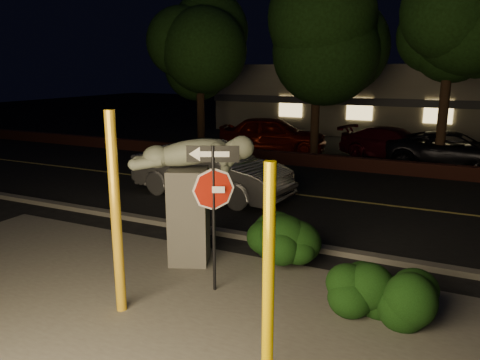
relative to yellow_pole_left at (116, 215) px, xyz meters
name	(u,v)px	position (x,y,z in m)	size (l,w,h in m)	color
ground	(356,178)	(1.40, 10.88, -1.59)	(90.00, 90.00, 0.00)	black
patio	(193,334)	(1.40, -0.12, -1.58)	(14.00, 6.00, 0.02)	#4C4944
road	(334,199)	(1.40, 7.88, -1.59)	(80.00, 8.00, 0.01)	black
lane_marking	(334,199)	(1.40, 7.88, -1.57)	(80.00, 0.12, 0.01)	#B6A349
curb	(286,243)	(1.40, 3.78, -1.53)	(80.00, 0.25, 0.12)	#4C4944
brick_wall	(364,165)	(1.40, 12.18, -1.34)	(40.00, 0.35, 0.50)	#441C15
parking_lot	(387,148)	(1.40, 17.88, -1.58)	(40.00, 12.00, 0.01)	black
building	(409,98)	(1.40, 25.87, 0.41)	(22.00, 10.20, 4.00)	#71695A
tree_far_a	(199,33)	(-6.60, 13.88, 3.75)	(4.60, 4.60, 7.43)	black
tree_far_b	(319,10)	(-1.10, 14.08, 4.46)	(5.20, 5.20, 8.41)	black
tree_far_c	(453,13)	(3.90, 13.68, 4.07)	(4.80, 4.80, 7.84)	black
yellow_pole_left	(116,215)	(0.00, 0.00, 0.00)	(0.16, 0.16, 3.18)	gold
yellow_pole_right	(268,282)	(2.80, -0.74, -0.19)	(0.14, 0.14, 2.79)	#F9C600
signpost	(213,190)	(1.00, 1.25, 0.22)	(0.79, 0.38, 2.54)	black
sculpture	(190,186)	(0.01, 2.14, -0.02)	(2.32, 1.43, 2.54)	#4C4944
hedge_center	(268,236)	(1.40, 2.70, -1.02)	(2.20, 1.03, 1.15)	black
hedge_right	(380,288)	(3.72, 1.51, -1.08)	(1.56, 0.84, 1.02)	black
hedge_far_right	(384,287)	(3.76, 1.69, -1.14)	(1.31, 0.82, 0.91)	black
silver_sedan	(211,170)	(-2.03, 6.60, -0.78)	(1.73, 4.95, 1.63)	#A3A3A7
parked_car_red	(273,134)	(-3.20, 14.53, -0.76)	(1.96, 4.87, 1.66)	#650D04
parked_car_darkred	(394,144)	(2.05, 15.20, -0.92)	(1.87, 4.59, 1.33)	#39070F
parked_car_dark	(455,150)	(4.42, 14.25, -0.89)	(2.32, 5.03, 1.40)	black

